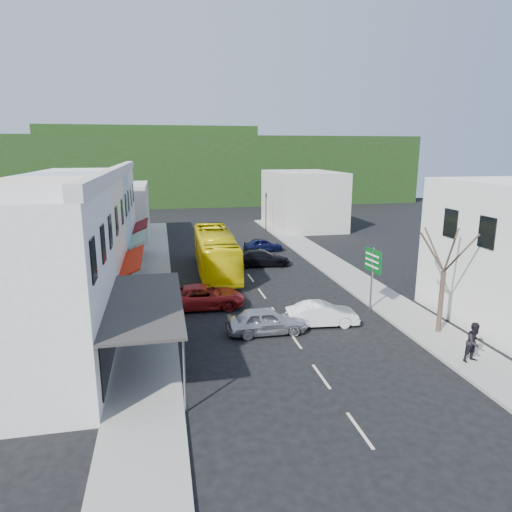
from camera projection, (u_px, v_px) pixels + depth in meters
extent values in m
plane|color=black|center=(276.00, 314.00, 27.53)|extent=(120.00, 120.00, 0.00)
cube|color=gray|center=(152.00, 276.00, 35.56)|extent=(3.00, 52.00, 0.15)
cube|color=gray|center=(333.00, 266.00, 38.54)|extent=(3.00, 52.00, 0.15)
cube|color=silver|center=(18.00, 289.00, 18.90)|extent=(7.00, 9.00, 8.00)
cube|color=#520B0F|center=(122.00, 305.00, 19.93)|extent=(1.30, 7.65, 0.08)
cube|color=beige|center=(60.00, 247.00, 27.01)|extent=(7.00, 8.00, 8.00)
cube|color=#AD1B06|center=(132.00, 260.00, 28.03)|extent=(1.30, 6.80, 0.08)
cube|color=#A1BAD3|center=(80.00, 228.00, 33.68)|extent=(7.00, 6.00, 8.00)
cube|color=#195926|center=(137.00, 239.00, 34.71)|extent=(1.30, 5.10, 0.08)
cube|color=silver|center=(92.00, 216.00, 39.88)|extent=(7.00, 7.00, 8.00)
cube|color=#520B0F|center=(141.00, 225.00, 40.90)|extent=(1.30, 5.95, 0.08)
cube|color=#B7B2A8|center=(111.00, 212.00, 50.21)|extent=(8.00, 10.00, 6.00)
cube|color=#B7B2A8|center=(303.00, 200.00, 57.52)|extent=(8.00, 12.00, 7.00)
cube|color=black|center=(194.00, 169.00, 87.18)|extent=(80.00, 24.00, 12.00)
cube|color=black|center=(151.00, 148.00, 90.40)|extent=(40.00, 16.00, 8.00)
imported|color=yellow|center=(216.00, 253.00, 36.59)|extent=(2.84, 11.67, 3.10)
imported|color=silver|center=(266.00, 321.00, 24.42)|extent=(4.42, 1.85, 1.40)
imported|color=white|center=(322.00, 314.00, 25.54)|extent=(4.54, 2.19, 1.40)
imported|color=maroon|center=(203.00, 297.00, 28.42)|extent=(4.66, 2.06, 1.40)
imported|color=black|center=(262.00, 258.00, 38.70)|extent=(4.63, 2.19, 1.40)
imported|color=black|center=(263.00, 244.00, 44.21)|extent=(4.44, 1.90, 1.40)
imported|color=black|center=(140.00, 301.00, 26.64)|extent=(0.60, 0.71, 1.70)
imported|color=black|center=(474.00, 344.00, 20.81)|extent=(0.76, 0.54, 1.70)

